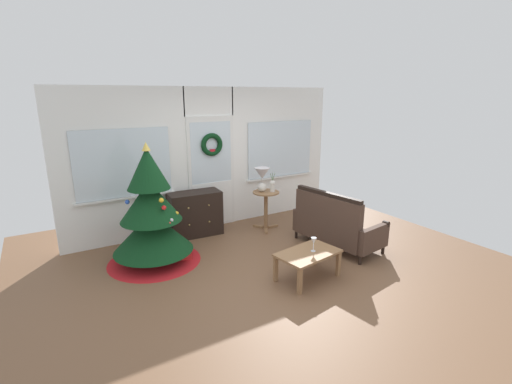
{
  "coord_description": "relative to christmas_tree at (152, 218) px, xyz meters",
  "views": [
    {
      "loc": [
        -2.67,
        -3.95,
        2.42
      ],
      "look_at": [
        0.05,
        0.55,
        1.0
      ],
      "focal_mm": 25.47,
      "sensor_mm": 36.0,
      "label": 1
    }
  ],
  "objects": [
    {
      "name": "settee_sofa",
      "position": [
        2.65,
        -0.99,
        -0.3
      ],
      "size": [
        0.89,
        1.51,
        0.96
      ],
      "color": "black",
      "rests_on": "ground"
    },
    {
      "name": "coffee_table",
      "position": [
        1.63,
        -1.59,
        -0.35
      ],
      "size": [
        0.91,
        0.64,
        0.38
      ],
      "color": "#8E6642",
      "rests_on": "ground"
    },
    {
      "name": "side_table",
      "position": [
        2.15,
        0.27,
        -0.17
      ],
      "size": [
        0.5,
        0.48,
        0.72
      ],
      "color": "#8E6642",
      "rests_on": "ground"
    },
    {
      "name": "gift_box",
      "position": [
        0.4,
        -0.19,
        -0.59
      ],
      "size": [
        0.17,
        0.15,
        0.17
      ],
      "primitive_type": "cube",
      "color": "red",
      "rests_on": "ground"
    },
    {
      "name": "wine_glass",
      "position": [
        1.7,
        -1.6,
        -0.15
      ],
      "size": [
        0.08,
        0.08,
        0.2
      ],
      "color": "silver",
      "rests_on": "coffee_table"
    },
    {
      "name": "flower_vase",
      "position": [
        2.25,
        0.21,
        0.15
      ],
      "size": [
        0.11,
        0.1,
        0.35
      ],
      "color": "beige",
      "rests_on": "side_table"
    },
    {
      "name": "dresser_cabinet",
      "position": [
        0.94,
        0.69,
        -0.29
      ],
      "size": [
        0.93,
        0.49,
        0.78
      ],
      "color": "black",
      "rests_on": "ground"
    },
    {
      "name": "back_wall_with_door",
      "position": [
        1.39,
        0.98,
        0.6
      ],
      "size": [
        5.2,
        0.19,
        2.55
      ],
      "color": "white",
      "rests_on": "ground"
    },
    {
      "name": "table_lamp",
      "position": [
        2.09,
        0.31,
        0.32
      ],
      "size": [
        0.28,
        0.28,
        0.44
      ],
      "color": "silver",
      "rests_on": "side_table"
    },
    {
      "name": "ground_plane",
      "position": [
        1.39,
        -1.1,
        -0.68
      ],
      "size": [
        6.76,
        6.76,
        0.0
      ],
      "primitive_type": "plane",
      "color": "brown"
    },
    {
      "name": "christmas_tree",
      "position": [
        0.0,
        0.0,
        0.0
      ],
      "size": [
        1.36,
        1.36,
        1.79
      ],
      "color": "#4C331E",
      "rests_on": "ground"
    }
  ]
}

